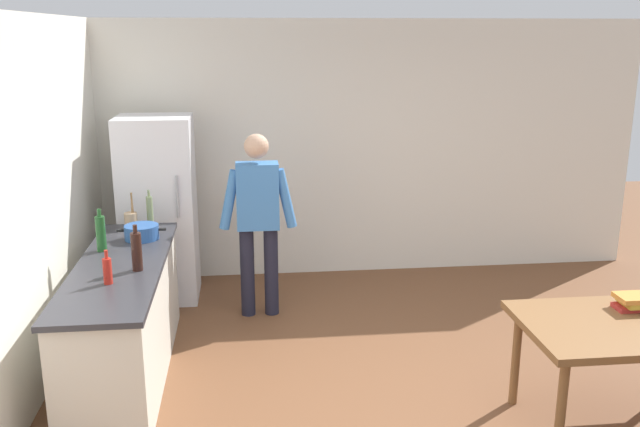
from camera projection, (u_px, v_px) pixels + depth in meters
name	position (u px, v px, depth m)	size (l,w,h in m)	color
ground_plane	(404.00, 413.00, 4.73)	(14.00, 14.00, 0.00)	brown
wall_back	(344.00, 150.00, 7.26)	(6.40, 0.12, 2.70)	silver
wall_left	(1.00, 231.00, 4.29)	(0.12, 5.60, 2.70)	silver
kitchen_counter	(124.00, 319.00, 5.17)	(0.64, 2.20, 0.90)	beige
refrigerator	(159.00, 209.00, 6.60)	(0.70, 0.67, 1.80)	white
person	(258.00, 213.00, 6.15)	(0.70, 0.22, 1.70)	#1E1E2D
dining_table	(629.00, 333.00, 4.42)	(1.40, 0.90, 0.75)	brown
cooking_pot	(142.00, 232.00, 5.63)	(0.40, 0.28, 0.12)	#285193
utensil_jar	(131.00, 220.00, 5.94)	(0.11, 0.11, 0.32)	tan
bottle_wine_green	(101.00, 233.00, 5.31)	(0.08, 0.08, 0.34)	#1E5123
bottle_sauce_red	(107.00, 270.00, 4.62)	(0.06, 0.06, 0.24)	#B22319
bottle_wine_dark	(137.00, 251.00, 4.87)	(0.08, 0.08, 0.34)	black
bottle_vinegar_tall	(150.00, 210.00, 6.02)	(0.06, 0.06, 0.32)	gray
book_stack	(636.00, 302.00, 4.59)	(0.27, 0.19, 0.10)	#B22D28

